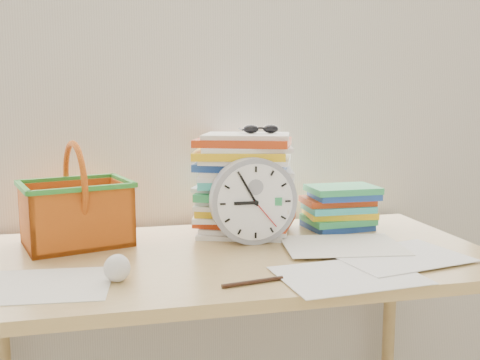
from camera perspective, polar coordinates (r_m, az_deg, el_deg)
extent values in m
cube|color=silver|center=(1.80, -3.84, 14.67)|extent=(4.00, 0.04, 2.70)
cube|color=beige|center=(1.77, -3.72, 13.13)|extent=(2.40, 0.01, 2.50)
cube|color=tan|center=(1.46, -1.06, -8.34)|extent=(1.40, 0.70, 0.03)
cylinder|color=tan|center=(2.07, 15.62, -14.47)|extent=(0.04, 0.04, 0.72)
cylinder|color=gray|center=(1.52, 1.42, -2.22)|extent=(0.25, 0.05, 0.25)
sphere|color=white|center=(1.26, -13.00, -9.11)|extent=(0.06, 0.06, 0.06)
cylinder|color=black|center=(1.22, 1.38, -10.82)|extent=(0.15, 0.04, 0.01)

